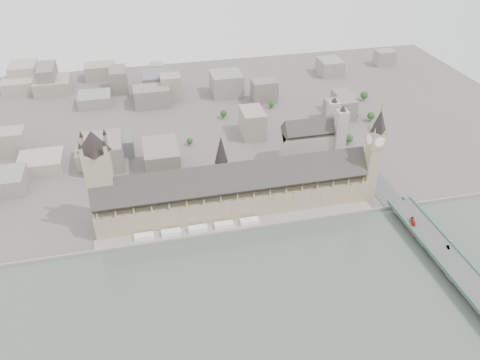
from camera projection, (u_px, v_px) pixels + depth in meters
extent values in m
plane|color=#595651|center=(238.00, 221.00, 453.82)|extent=(900.00, 900.00, 0.00)
cube|color=gray|center=(241.00, 230.00, 440.87)|extent=(600.00, 1.50, 3.00)
cube|color=gray|center=(240.00, 225.00, 447.21)|extent=(270.00, 15.00, 2.00)
cube|color=white|center=(144.00, 236.00, 429.11)|extent=(18.00, 7.00, 4.00)
cube|color=white|center=(171.00, 232.00, 433.78)|extent=(18.00, 7.00, 4.00)
cube|color=white|center=(198.00, 228.00, 438.46)|extent=(18.00, 7.00, 4.00)
cube|color=white|center=(224.00, 225.00, 443.13)|extent=(18.00, 7.00, 4.00)
cube|color=white|center=(250.00, 221.00, 447.80)|extent=(18.00, 7.00, 4.00)
cube|color=#9C8869|center=(233.00, 199.00, 462.99)|extent=(265.00, 40.00, 25.00)
cube|color=#322F2C|center=(233.00, 180.00, 450.36)|extent=(265.00, 40.73, 40.73)
cube|color=#9C8869|center=(370.00, 173.00, 468.75)|extent=(12.00, 12.00, 62.00)
cube|color=gray|center=(376.00, 138.00, 446.94)|extent=(14.00, 14.00, 16.00)
cylinder|color=white|center=(383.00, 138.00, 448.28)|extent=(0.60, 10.00, 10.00)
cylinder|color=white|center=(369.00, 139.00, 445.59)|extent=(0.60, 10.00, 10.00)
cylinder|color=white|center=(373.00, 135.00, 452.75)|extent=(10.00, 0.60, 10.00)
cylinder|color=white|center=(380.00, 142.00, 441.12)|extent=(10.00, 0.60, 10.00)
cone|color=black|center=(380.00, 121.00, 436.31)|extent=(17.00, 17.00, 22.00)
cylinder|color=gold|center=(382.00, 107.00, 428.49)|extent=(1.00, 1.00, 6.00)
sphere|color=gold|center=(383.00, 103.00, 426.53)|extent=(2.00, 2.00, 2.00)
cone|color=gray|center=(381.00, 123.00, 446.69)|extent=(2.40, 2.40, 8.00)
cone|color=gray|center=(369.00, 125.00, 444.26)|extent=(2.40, 2.40, 8.00)
cone|color=gray|center=(388.00, 130.00, 436.19)|extent=(2.40, 2.40, 8.00)
cone|color=gray|center=(375.00, 131.00, 433.76)|extent=(2.40, 2.40, 8.00)
cube|color=#9C8869|center=(102.00, 189.00, 429.65)|extent=(23.00, 23.00, 80.00)
cone|color=black|center=(93.00, 141.00, 401.69)|extent=(30.00, 30.00, 20.00)
cylinder|color=gray|center=(222.00, 171.00, 448.91)|extent=(12.00, 12.00, 20.00)
cone|color=black|center=(221.00, 150.00, 435.49)|extent=(13.00, 13.00, 28.00)
cube|color=#474749|center=(439.00, 252.00, 410.57)|extent=(25.00, 325.00, 10.25)
cube|color=#9F9B8F|center=(308.00, 146.00, 540.68)|extent=(60.00, 28.00, 34.00)
cube|color=#322F2C|center=(310.00, 129.00, 528.37)|extent=(60.00, 28.28, 28.28)
cube|color=#9F9B8F|center=(331.00, 127.00, 547.96)|extent=(12.00, 12.00, 64.00)
cube|color=#9F9B8F|center=(339.00, 137.00, 528.58)|extent=(12.00, 12.00, 64.00)
imported|color=#AC2213|center=(413.00, 221.00, 434.79)|extent=(6.73, 11.31, 3.11)
imported|color=gray|center=(448.00, 247.00, 406.70)|extent=(2.77, 4.89, 1.52)
imported|color=gray|center=(403.00, 198.00, 466.28)|extent=(2.03, 4.65, 1.33)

